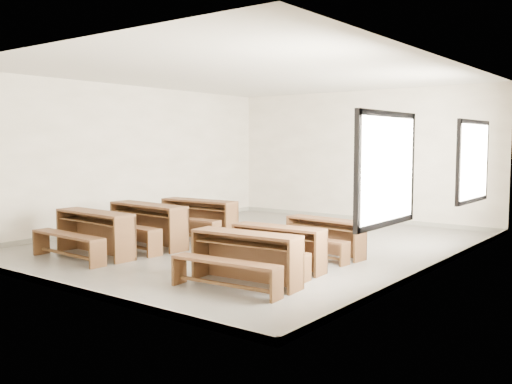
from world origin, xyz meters
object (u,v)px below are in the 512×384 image
Objects in this scene: desk_set_2 at (197,215)px; desk_set_0 at (92,230)px; desk_set_1 at (146,222)px; desk_set_3 at (244,255)px; desk_set_5 at (324,234)px; desk_set_4 at (277,245)px.

desk_set_0 is at bearing -95.13° from desk_set_2.
desk_set_0 is 0.99× the size of desk_set_2.
desk_set_3 is at bearing -15.21° from desk_set_1.
desk_set_1 is 1.05× the size of desk_set_2.
desk_set_5 is (-0.14, 2.36, -0.04)m from desk_set_3.
desk_set_0 reaches higher than desk_set_4.
desk_set_5 is at bearing -7.55° from desk_set_2.
desk_set_0 is 1.16m from desk_set_1.
desk_set_4 is at bearing 94.58° from desk_set_3.
desk_set_5 is at bearing 25.86° from desk_set_1.
desk_set_5 is at bearing 85.25° from desk_set_4.
desk_set_4 is (3.06, -0.12, -0.07)m from desk_set_1.
desk_set_4 reaches higher than desk_set_5.
desk_set_3 is 2.36m from desk_set_5.
desk_set_2 is at bearing 91.70° from desk_set_0.
desk_set_2 is 3.10m from desk_set_5.
desk_set_5 is at bearing 88.81° from desk_set_3.
desk_set_0 reaches higher than desk_set_5.
desk_set_4 is 1.36m from desk_set_5.
desk_set_1 reaches higher than desk_set_3.
desk_set_1 is 3.32m from desk_set_5.
desk_set_4 is at bearing 20.95° from desk_set_0.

